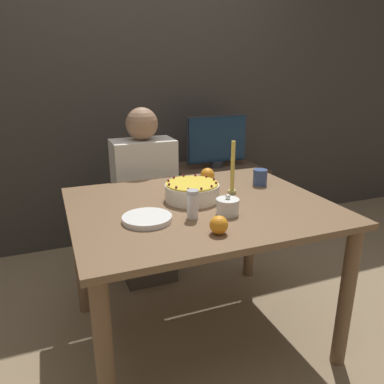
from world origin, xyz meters
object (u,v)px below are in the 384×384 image
Objects in this scene: sugar_shaker at (193,204)px; person_man_blue_shirt at (145,208)px; sugar_bowl at (228,206)px; candle at (232,173)px; cake at (192,191)px; tv_monitor at (217,141)px.

sugar_shaker is 0.93m from person_man_blue_shirt.
sugar_bowl is 0.38× the size of candle.
sugar_shaker reaches higher than sugar_bowl.
candle is at bearing 37.09° from sugar_shaker.
cake is at bearing 97.71° from person_man_blue_shirt.
sugar_bowl is 0.31m from candle.
tv_monitor is (0.38, 1.00, -0.03)m from candle.
tv_monitor is at bearing 66.99° from sugar_bowl.
sugar_shaker is 0.46× the size of candle.
cake is 0.24m from sugar_shaker.
candle is (0.16, 0.26, 0.08)m from sugar_bowl.
candle is 0.24× the size of person_man_blue_shirt.
candle is at bearing 117.15° from person_man_blue_shirt.
cake is 0.26m from sugar_bowl.
tv_monitor reaches higher than candle.
tv_monitor reaches higher than sugar_shaker.
cake is at bearing -121.15° from tv_monitor.
tv_monitor is at bearing -152.00° from person_man_blue_shirt.
sugar_shaker is 1.43m from tv_monitor.
tv_monitor is at bearing 60.62° from sugar_shaker.
person_man_blue_shirt is (-0.09, 0.64, -0.30)m from cake.
candle is 1.07m from tv_monitor.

